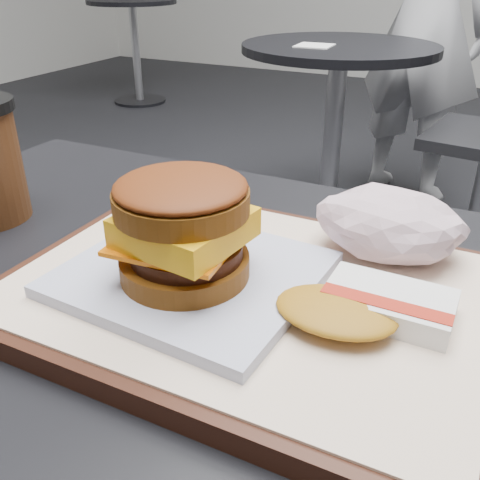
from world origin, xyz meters
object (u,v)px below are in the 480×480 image
at_px(breakfast_sandwich, 186,240).
at_px(hash_brown, 365,307).
at_px(neighbor_table, 336,100).
at_px(patron, 426,24).
at_px(crumpled_wrapper, 390,224).
at_px(serving_tray, 249,293).
at_px(customer_table, 178,460).

relative_size(breakfast_sandwich, hash_brown, 1.68).
bearing_deg(neighbor_table, patron, 72.04).
bearing_deg(breakfast_sandwich, crumpled_wrapper, 43.39).
bearing_deg(neighbor_table, breakfast_sandwich, -77.35).
distance_m(crumpled_wrapper, neighbor_table, 1.62).
bearing_deg(hash_brown, serving_tray, 175.65).
relative_size(neighbor_table, patron, 0.49).
distance_m(serving_tray, breakfast_sandwich, 0.07).
height_order(neighbor_table, patron, patron).
xyz_separation_m(breakfast_sandwich, patron, (-0.17, 2.24, -0.06)).
height_order(breakfast_sandwich, crumpled_wrapper, breakfast_sandwich).
bearing_deg(breakfast_sandwich, patron, 94.46).
distance_m(customer_table, crumpled_wrapper, 0.30).
distance_m(serving_tray, hash_brown, 0.10).
height_order(breakfast_sandwich, patron, patron).
bearing_deg(crumpled_wrapper, hash_brown, -85.66).
distance_m(hash_brown, patron, 2.25).
bearing_deg(customer_table, serving_tray, 25.30).
height_order(customer_table, neighbor_table, customer_table).
relative_size(serving_tray, hash_brown, 3.18).
xyz_separation_m(hash_brown, crumpled_wrapper, (-0.01, 0.11, 0.02)).
bearing_deg(crumpled_wrapper, customer_table, -139.05).
relative_size(hash_brown, crumpled_wrapper, 0.96).
distance_m(customer_table, patron, 2.26).
xyz_separation_m(serving_tray, crumpled_wrapper, (0.09, 0.10, 0.04)).
height_order(customer_table, breakfast_sandwich, breakfast_sandwich).
relative_size(breakfast_sandwich, patron, 0.13).
bearing_deg(patron, crumpled_wrapper, 115.22).
bearing_deg(hash_brown, patron, 97.97).
height_order(customer_table, hash_brown, hash_brown).
bearing_deg(patron, neighbor_table, 89.11).
xyz_separation_m(crumpled_wrapper, neighbor_table, (-0.50, 1.52, -0.27)).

